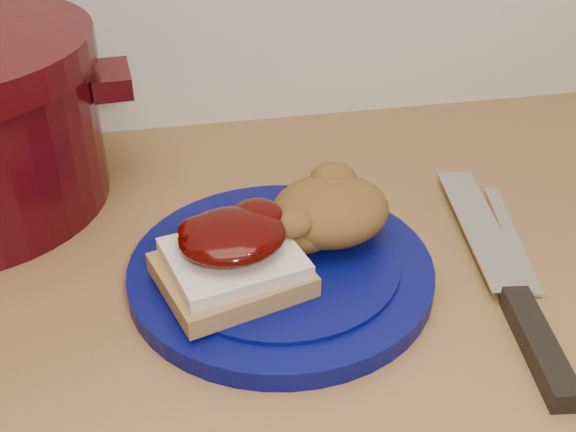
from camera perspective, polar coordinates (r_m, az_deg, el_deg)
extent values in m
cylinder|color=#050849|center=(0.61, -0.57, -4.40)|extent=(0.30, 0.30, 0.02)
cube|color=olive|center=(0.57, -4.48, -4.63)|extent=(0.13, 0.12, 0.02)
cube|color=beige|center=(0.56, -4.33, -3.32)|extent=(0.12, 0.11, 0.01)
ellipsoid|color=black|center=(0.56, -4.44, -1.57)|extent=(0.10, 0.09, 0.03)
ellipsoid|color=brown|center=(0.61, 3.35, 0.43)|extent=(0.12, 0.11, 0.05)
cube|color=black|center=(0.57, 19.18, -9.60)|extent=(0.04, 0.12, 0.02)
cube|color=silver|center=(0.68, 14.94, -0.76)|extent=(0.06, 0.20, 0.00)
cube|color=silver|center=(0.69, 17.20, -1.56)|extent=(0.05, 0.17, 0.00)
cube|color=#330509|center=(0.72, -13.81, 10.43)|extent=(0.04, 0.07, 0.02)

